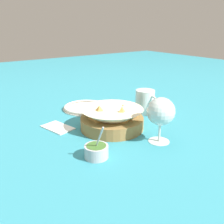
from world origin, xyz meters
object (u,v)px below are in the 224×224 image
at_px(food_basket, 112,119).
at_px(wine_glass, 161,113).
at_px(beer_mug, 145,102).
at_px(side_plate, 85,108).
at_px(sauce_cup, 96,151).

xyz_separation_m(food_basket, wine_glass, (0.18, 0.06, 0.06)).
relative_size(wine_glass, beer_mug, 1.24).
bearing_deg(food_basket, side_plate, 173.37).
relative_size(food_basket, wine_glass, 1.54).
relative_size(food_basket, side_plate, 1.13).
height_order(food_basket, side_plate, food_basket).
bearing_deg(beer_mug, food_basket, -75.48).
relative_size(sauce_cup, wine_glass, 0.72).
height_order(food_basket, beer_mug, beer_mug).
xyz_separation_m(food_basket, sauce_cup, (0.14, -0.16, -0.01)).
xyz_separation_m(food_basket, side_plate, (-0.25, 0.03, -0.03)).
xyz_separation_m(sauce_cup, side_plate, (-0.39, 0.19, -0.01)).
xyz_separation_m(sauce_cup, wine_glass, (0.03, 0.22, 0.08)).
bearing_deg(wine_glass, food_basket, -160.85).
distance_m(sauce_cup, wine_glass, 0.23).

